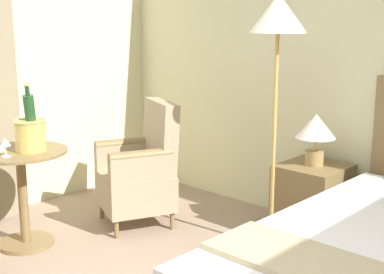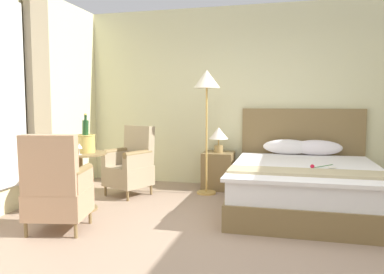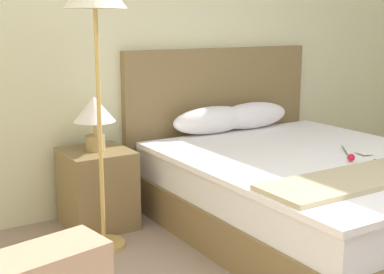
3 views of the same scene
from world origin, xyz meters
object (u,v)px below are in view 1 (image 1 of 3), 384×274
(champagne_bucket, at_px, (30,131))
(armchair_by_window, at_px, (141,171))
(nightstand, at_px, (312,201))
(floor_lamp_brass, at_px, (278,31))
(wine_glass_near_bucket, at_px, (22,131))
(bedside_lamp, at_px, (316,130))
(wine_glass_near_edge, at_px, (5,143))
(side_table_round, at_px, (22,188))

(champagne_bucket, relative_size, armchair_by_window, 0.49)
(nightstand, relative_size, armchair_by_window, 0.57)
(armchair_by_window, bearing_deg, floor_lamp_brass, 16.92)
(champagne_bucket, relative_size, wine_glass_near_bucket, 3.36)
(wine_glass_near_bucket, bearing_deg, floor_lamp_brass, 36.63)
(floor_lamp_brass, bearing_deg, wine_glass_near_bucket, -143.37)
(bedside_lamp, xyz_separation_m, wine_glass_near_bucket, (-1.59, -1.47, -0.02))
(nightstand, bearing_deg, armchair_by_window, -149.32)
(wine_glass_near_edge, bearing_deg, wine_glass_near_bucket, 131.31)
(floor_lamp_brass, bearing_deg, armchair_by_window, -163.08)
(bedside_lamp, xyz_separation_m, armchair_by_window, (-1.16, -0.69, -0.40))
(side_table_round, distance_m, champagne_bucket, 0.43)
(wine_glass_near_edge, bearing_deg, armchair_by_window, 79.00)
(wine_glass_near_bucket, distance_m, armchair_by_window, 0.97)
(side_table_round, distance_m, wine_glass_near_edge, 0.41)
(bedside_lamp, bearing_deg, nightstand, 0.00)
(nightstand, bearing_deg, floor_lamp_brass, -106.82)
(floor_lamp_brass, height_order, champagne_bucket, floor_lamp_brass)
(wine_glass_near_bucket, height_order, armchair_by_window, armchair_by_window)
(floor_lamp_brass, relative_size, champagne_bucket, 3.71)
(nightstand, xyz_separation_m, wine_glass_near_edge, (-1.36, -1.72, 0.53))
(wine_glass_near_bucket, bearing_deg, wine_glass_near_edge, -48.69)
(nightstand, distance_m, side_table_round, 2.15)
(side_table_round, distance_m, armchair_by_window, 0.93)
(wine_glass_near_edge, bearing_deg, floor_lamp_brass, 47.23)
(wine_glass_near_bucket, bearing_deg, nightstand, 42.74)
(bedside_lamp, bearing_deg, champagne_bucket, -132.60)
(champagne_bucket, bearing_deg, armchair_by_window, 74.39)
(nightstand, height_order, wine_glass_near_edge, wine_glass_near_edge)
(bedside_lamp, distance_m, wine_glass_near_edge, 2.20)
(floor_lamp_brass, bearing_deg, champagne_bucket, -138.22)
(nightstand, distance_m, wine_glass_near_bucket, 2.23)
(wine_glass_near_edge, bearing_deg, champagne_bucket, 98.12)
(champagne_bucket, relative_size, wine_glass_near_edge, 3.67)
(floor_lamp_brass, bearing_deg, side_table_round, -138.16)
(floor_lamp_brass, relative_size, wine_glass_near_bucket, 12.47)
(wine_glass_near_bucket, bearing_deg, side_table_round, -37.88)
(champagne_bucket, bearing_deg, wine_glass_near_bucket, 166.34)
(floor_lamp_brass, bearing_deg, bedside_lamp, 73.19)
(champagne_bucket, bearing_deg, floor_lamp_brass, 41.78)
(floor_lamp_brass, height_order, wine_glass_near_bucket, floor_lamp_brass)
(wine_glass_near_bucket, relative_size, wine_glass_near_edge, 1.09)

